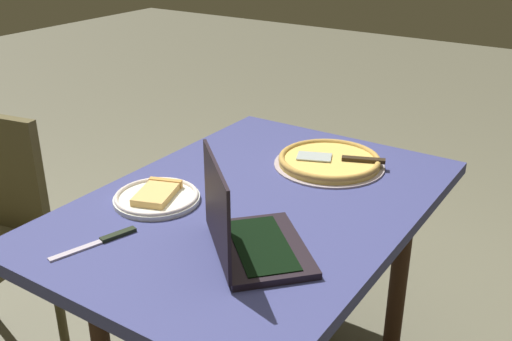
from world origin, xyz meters
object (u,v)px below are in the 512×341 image
object	(u,v)px
pizza_tray	(329,161)
table_knife	(103,240)
laptop	(245,234)
dining_table	(255,227)
pizza_plate	(157,197)

from	to	relation	value
pizza_tray	table_knife	size ratio (longest dim) A/B	1.58
pizza_tray	laptop	bearing A→B (deg)	7.16
dining_table	table_knife	world-z (taller)	table_knife
laptop	pizza_plate	bearing A→B (deg)	-104.08
pizza_plate	dining_table	bearing A→B (deg)	124.41
dining_table	laptop	distance (m)	0.32
table_knife	dining_table	bearing A→B (deg)	154.62
laptop	pizza_tray	world-z (taller)	laptop
dining_table	table_knife	xyz separation A→B (m)	(0.40, -0.19, 0.09)
table_knife	pizza_tray	bearing A→B (deg)	160.97
pizza_tray	table_knife	distance (m)	0.78
laptop	pizza_plate	size ratio (longest dim) A/B	1.48
dining_table	laptop	world-z (taller)	laptop
dining_table	pizza_tray	world-z (taller)	pizza_tray
table_knife	laptop	bearing A→B (deg)	114.76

